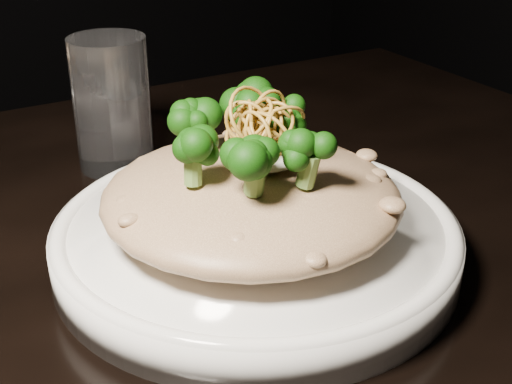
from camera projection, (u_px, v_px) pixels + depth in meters
table at (140, 370)px, 0.54m from camera, size 1.10×0.80×0.75m
plate at (256, 241)px, 0.52m from camera, size 0.29×0.29×0.03m
risotto at (251, 196)px, 0.50m from camera, size 0.21×0.21×0.05m
broccoli at (251, 135)px, 0.48m from camera, size 0.13×0.13×0.05m
cheese at (263, 153)px, 0.49m from camera, size 0.06×0.06×0.02m
shallots at (262, 115)px, 0.48m from camera, size 0.06×0.06×0.04m
drinking_glass at (112, 104)px, 0.65m from camera, size 0.09×0.09×0.12m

